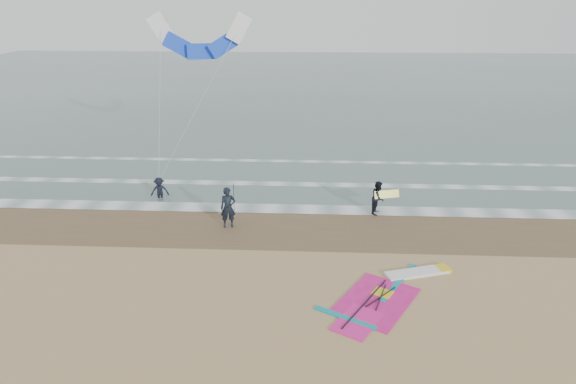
# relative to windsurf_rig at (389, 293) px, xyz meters

# --- Properties ---
(ground) EXTENTS (120.00, 120.00, 0.00)m
(ground) POSITION_rel_windsurf_rig_xyz_m (-3.05, -0.25, -0.04)
(ground) COLOR tan
(ground) RESTS_ON ground
(sea_water) EXTENTS (120.00, 80.00, 0.02)m
(sea_water) POSITION_rel_windsurf_rig_xyz_m (-3.05, 47.75, -0.02)
(sea_water) COLOR #47605E
(sea_water) RESTS_ON ground
(wet_sand_band) EXTENTS (120.00, 5.00, 0.01)m
(wet_sand_band) POSITION_rel_windsurf_rig_xyz_m (-3.05, 5.75, -0.03)
(wet_sand_band) COLOR brown
(wet_sand_band) RESTS_ON ground
(foam_waterline) EXTENTS (120.00, 9.15, 0.02)m
(foam_waterline) POSITION_rel_windsurf_rig_xyz_m (-3.05, 10.19, -0.01)
(foam_waterline) COLOR white
(foam_waterline) RESTS_ON ground
(windsurf_rig) EXTENTS (5.57, 5.27, 0.13)m
(windsurf_rig) POSITION_rel_windsurf_rig_xyz_m (0.00, 0.00, 0.00)
(windsurf_rig) COLOR white
(windsurf_rig) RESTS_ON ground
(person_standing) EXTENTS (0.82, 0.63, 2.01)m
(person_standing) POSITION_rel_windsurf_rig_xyz_m (-6.95, 5.63, 0.97)
(person_standing) COLOR black
(person_standing) RESTS_ON ground
(person_walking) EXTENTS (0.93, 1.03, 1.73)m
(person_walking) POSITION_rel_windsurf_rig_xyz_m (0.41, 7.67, 0.83)
(person_walking) COLOR black
(person_walking) RESTS_ON ground
(person_wading) EXTENTS (1.10, 0.75, 1.56)m
(person_wading) POSITION_rel_windsurf_rig_xyz_m (-11.32, 9.14, 0.75)
(person_wading) COLOR black
(person_wading) RESTS_ON ground
(held_pole) EXTENTS (0.17, 0.86, 1.82)m
(held_pole) POSITION_rel_windsurf_rig_xyz_m (-6.65, 5.63, 1.44)
(held_pole) COLOR black
(held_pole) RESTS_ON ground
(carried_kiteboard) EXTENTS (1.30, 0.51, 0.39)m
(carried_kiteboard) POSITION_rel_windsurf_rig_xyz_m (0.81, 7.57, 1.06)
(carried_kiteboard) COLOR yellow
(carried_kiteboard) RESTS_ON ground
(surf_kite) EXTENTS (5.78, 3.46, 8.69)m
(surf_kite) POSITION_rel_windsurf_rig_xyz_m (-9.27, 12.27, 8.14)
(surf_kite) COLOR white
(surf_kite) RESTS_ON ground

